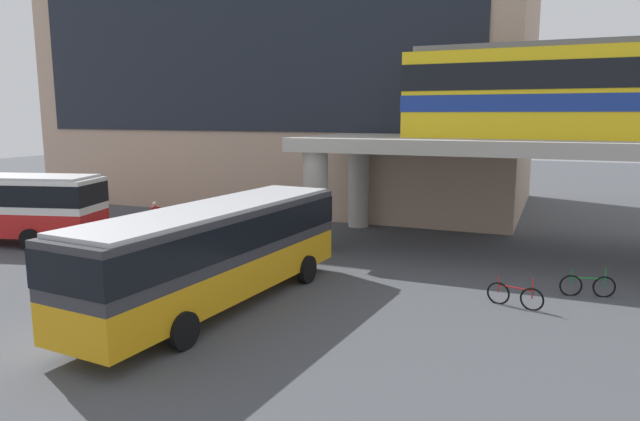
{
  "coord_description": "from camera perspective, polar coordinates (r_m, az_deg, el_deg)",
  "views": [
    {
      "loc": [
        11.73,
        -10.78,
        5.96
      ],
      "look_at": [
        3.06,
        9.73,
        2.2
      ],
      "focal_mm": 31.77,
      "sensor_mm": 36.0,
      "label": 1
    }
  ],
  "objects": [
    {
      "name": "pedestrian_waiting_near_stop",
      "position": [
        22.96,
        -24.25,
        -4.32
      ],
      "size": [
        0.47,
        0.39,
        1.67
      ],
      "color": "#724C8C",
      "rests_on": "ground_plane"
    },
    {
      "name": "bicycle_green",
      "position": [
        20.95,
        25.35,
        -6.87
      ],
      "size": [
        1.75,
        0.51,
        1.04
      ],
      "color": "black",
      "rests_on": "ground_plane"
    },
    {
      "name": "ground_plane",
      "position": [
        24.6,
        -6.35,
        -4.5
      ],
      "size": [
        120.0,
        120.0,
        0.0
      ],
      "primitive_type": "plane",
      "color": "#47494F"
    },
    {
      "name": "pedestrian_at_kerb",
      "position": [
        28.63,
        -16.23,
        -1.05
      ],
      "size": [
        0.45,
        0.48,
        1.83
      ],
      "color": "gray",
      "rests_on": "ground_plane"
    },
    {
      "name": "bus_main",
      "position": [
        17.86,
        -10.35,
        -3.42
      ],
      "size": [
        3.4,
        11.21,
        3.22
      ],
      "color": "orange",
      "rests_on": "ground_plane"
    },
    {
      "name": "station_building",
      "position": [
        41.19,
        -2.77,
        14.24
      ],
      "size": [
        31.69,
        15.6,
        18.61
      ],
      "color": "tan",
      "rests_on": "ground_plane"
    },
    {
      "name": "bicycle_red",
      "position": [
        18.99,
        19.04,
        -8.11
      ],
      "size": [
        1.76,
        0.45,
        1.04
      ],
      "color": "black",
      "rests_on": "ground_plane"
    }
  ]
}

